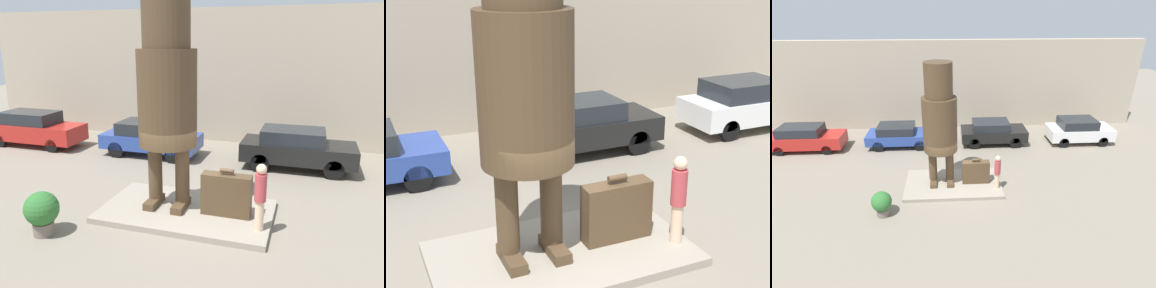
{
  "view_description": "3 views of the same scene",
  "coord_description": "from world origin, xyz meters",
  "views": [
    {
      "loc": [
        3.18,
        -9.46,
        4.91
      ],
      "look_at": [
        0.2,
        -0.13,
        2.17
      ],
      "focal_mm": 35.0,
      "sensor_mm": 36.0,
      "label": 1
    },
    {
      "loc": [
        -3.38,
        -8.25,
        5.49
      ],
      "look_at": [
        0.41,
        0.14,
        2.21
      ],
      "focal_mm": 50.0,
      "sensor_mm": 36.0,
      "label": 2
    },
    {
      "loc": [
        -0.25,
        -13.23,
        8.46
      ],
      "look_at": [
        0.56,
        -0.09,
        2.39
      ],
      "focal_mm": 28.0,
      "sensor_mm": 36.0,
      "label": 3
    }
  ],
  "objects": [
    {
      "name": "tourist",
      "position": [
        2.16,
        -0.62,
        1.15
      ],
      "size": [
        0.3,
        0.3,
        1.79
      ],
      "color": "beige",
      "rests_on": "pedestal"
    },
    {
      "name": "parked_car_white",
      "position": [
        8.62,
        4.99,
        0.87
      ],
      "size": [
        4.23,
        1.88,
        1.66
      ],
      "color": "silver",
      "rests_on": "ground_plane"
    },
    {
      "name": "pedestal",
      "position": [
        0.0,
        0.0,
        0.08
      ],
      "size": [
        4.9,
        2.84,
        0.17
      ],
      "color": "gray",
      "rests_on": "ground_plane"
    },
    {
      "name": "giant_suitcase",
      "position": [
        1.16,
        -0.01,
        0.76
      ],
      "size": [
        1.38,
        0.42,
        1.36
      ],
      "color": "#4C3823",
      "rests_on": "pedestal"
    },
    {
      "name": "building_backdrop",
      "position": [
        0.0,
        8.56,
        3.19
      ],
      "size": [
        28.0,
        0.6,
        6.37
      ],
      "color": "tan",
      "rests_on": "ground_plane"
    },
    {
      "name": "ground_plane",
      "position": [
        0.0,
        0.0,
        0.0
      ],
      "size": [
        60.0,
        60.0,
        0.0
      ],
      "primitive_type": "plane",
      "color": "gray"
    },
    {
      "name": "statue_figure",
      "position": [
        -0.58,
        0.08,
        3.74
      ],
      "size": [
        1.65,
        1.65,
        6.11
      ],
      "color": "#4C3823",
      "rests_on": "pedestal"
    },
    {
      "name": "parked_car_black",
      "position": [
        2.8,
        5.09,
        0.85
      ],
      "size": [
        4.31,
        1.83,
        1.59
      ],
      "color": "black",
      "rests_on": "ground_plane"
    }
  ]
}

